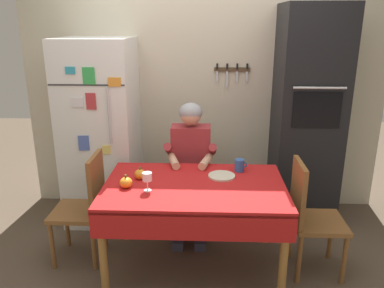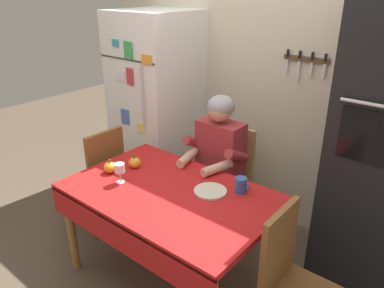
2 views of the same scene
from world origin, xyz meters
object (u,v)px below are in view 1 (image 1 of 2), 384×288
(seated_person, at_px, (191,159))
(pumpkin_large, at_px, (126,182))
(wall_oven, at_px, (307,118))
(chair_behind_person, at_px, (191,174))
(pumpkin_medium, at_px, (140,174))
(chair_right_side, at_px, (309,213))
(dining_table, at_px, (194,195))
(chair_left_side, at_px, (86,203))
(serving_tray, at_px, (222,176))
(coffee_mug, at_px, (240,165))
(wine_glass, at_px, (147,178))
(refrigerator, at_px, (101,132))

(seated_person, distance_m, pumpkin_large, 0.81)
(wall_oven, height_order, chair_behind_person, wall_oven)
(pumpkin_large, bearing_deg, pumpkin_medium, 64.89)
(wall_oven, xyz_separation_m, chair_behind_person, (-1.11, -0.13, -0.54))
(wall_oven, xyz_separation_m, chair_right_side, (-0.15, -0.90, -0.54))
(dining_table, bearing_deg, chair_left_side, 172.34)
(chair_behind_person, xyz_separation_m, serving_tray, (0.27, -0.61, 0.24))
(dining_table, bearing_deg, pumpkin_medium, 165.89)
(coffee_mug, bearing_deg, chair_left_side, -171.54)
(wall_oven, bearing_deg, pumpkin_large, -147.95)
(pumpkin_large, relative_size, serving_tray, 0.47)
(chair_behind_person, height_order, seated_person, seated_person)
(chair_right_side, height_order, pumpkin_large, chair_right_side)
(chair_right_side, xyz_separation_m, pumpkin_large, (-1.42, -0.08, 0.27))
(chair_left_side, xyz_separation_m, wine_glass, (0.56, -0.23, 0.33))
(coffee_mug, xyz_separation_m, pumpkin_large, (-0.88, -0.37, -0.01))
(wine_glass, distance_m, pumpkin_large, 0.19)
(chair_behind_person, distance_m, chair_left_side, 1.08)
(wall_oven, bearing_deg, wine_glass, -143.47)
(wall_oven, height_order, seated_person, wall_oven)
(serving_tray, bearing_deg, refrigerator, 148.87)
(coffee_mug, xyz_separation_m, wine_glass, (-0.71, -0.42, 0.05))
(chair_behind_person, xyz_separation_m, pumpkin_medium, (-0.38, -0.68, 0.27))
(chair_left_side, relative_size, pumpkin_medium, 9.05)
(chair_right_side, relative_size, coffee_mug, 8.73)
(refrigerator, xyz_separation_m, pumpkin_medium, (0.51, -0.77, -0.12))
(wine_glass, height_order, serving_tray, wine_glass)
(chair_right_side, height_order, wine_glass, chair_right_side)
(pumpkin_large, bearing_deg, chair_right_side, 3.12)
(chair_behind_person, height_order, chair_left_side, same)
(dining_table, height_order, coffee_mug, coffee_mug)
(pumpkin_medium, bearing_deg, chair_left_side, 178.60)
(refrigerator, height_order, chair_right_side, refrigerator)
(chair_behind_person, relative_size, pumpkin_medium, 9.05)
(seated_person, distance_m, coffee_mug, 0.52)
(serving_tray, bearing_deg, pumpkin_large, -162.05)
(pumpkin_large, xyz_separation_m, serving_tray, (0.73, 0.24, -0.03))
(chair_behind_person, bearing_deg, wine_glass, -107.72)
(chair_behind_person, height_order, coffee_mug, chair_behind_person)
(pumpkin_large, bearing_deg, coffee_mug, 22.56)
(seated_person, relative_size, chair_left_side, 1.34)
(seated_person, xyz_separation_m, chair_right_side, (0.96, -0.58, -0.23))
(seated_person, height_order, coffee_mug, seated_person)
(wall_oven, relative_size, serving_tray, 9.65)
(wine_glass, xyz_separation_m, pumpkin_medium, (-0.09, 0.22, -0.07))
(chair_behind_person, xyz_separation_m, chair_right_side, (0.96, -0.77, 0.00))
(pumpkin_large, bearing_deg, chair_behind_person, 61.61)
(refrigerator, bearing_deg, pumpkin_large, -65.18)
(refrigerator, xyz_separation_m, chair_right_side, (1.85, -0.86, -0.39))
(refrigerator, xyz_separation_m, pumpkin_large, (0.43, -0.94, -0.12))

